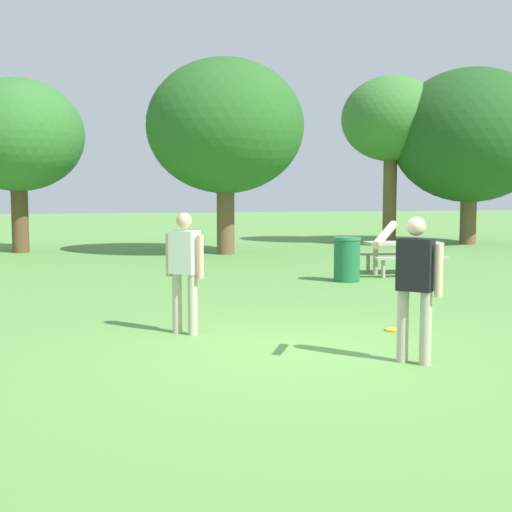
{
  "coord_description": "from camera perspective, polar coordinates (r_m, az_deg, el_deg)",
  "views": [
    {
      "loc": [
        -2.65,
        -7.43,
        1.89
      ],
      "look_at": [
        -0.07,
        1.9,
        1.0
      ],
      "focal_mm": 47.53,
      "sensor_mm": 36.0,
      "label": 1
    }
  ],
  "objects": [
    {
      "name": "tree_far_right",
      "position": [
        23.14,
        -19.45,
        9.52
      ],
      "size": [
        4.2,
        4.2,
        5.54
      ],
      "color": "brown",
      "rests_on": "ground"
    },
    {
      "name": "person_catcher",
      "position": [
        9.14,
        -6.04,
        -0.73
      ],
      "size": [
        0.45,
        0.46,
        1.64
      ],
      "color": "#B7AD93",
      "rests_on": "ground"
    },
    {
      "name": "person_thrower",
      "position": [
        7.68,
        13.22,
        -1.83
      ],
      "size": [
        0.84,
        0.46,
        1.64
      ],
      "color": "#B7AD93",
      "rests_on": "ground"
    },
    {
      "name": "ground_plane",
      "position": [
        8.11,
        4.08,
        -8.24
      ],
      "size": [
        120.0,
        120.0,
        0.0
      ],
      "primitive_type": "plane",
      "color": "#609947"
    },
    {
      "name": "tree_slender_mid",
      "position": [
        21.32,
        -2.6,
        10.8
      ],
      "size": [
        4.88,
        4.88,
        6.05
      ],
      "color": "brown",
      "rests_on": "ground"
    },
    {
      "name": "tree_back_left",
      "position": [
        26.34,
        11.3,
        11.13
      ],
      "size": [
        3.73,
        3.73,
        6.28
      ],
      "color": "brown",
      "rests_on": "ground"
    },
    {
      "name": "tree_back_right",
      "position": [
        26.65,
        17.61,
        9.61
      ],
      "size": [
        5.8,
        5.8,
        6.5
      ],
      "color": "brown",
      "rests_on": "ground"
    },
    {
      "name": "picnic_table_near",
      "position": [
        16.22,
        12.27,
        0.44
      ],
      "size": [
        1.88,
        1.64,
        0.77
      ],
      "color": "#B2ADA3",
      "rests_on": "ground"
    },
    {
      "name": "trash_can_beside_table",
      "position": [
        14.74,
        7.66,
        -0.27
      ],
      "size": [
        0.59,
        0.59,
        0.96
      ],
      "color": "#1E663D",
      "rests_on": "ground"
    },
    {
      "name": "frisbee",
      "position": [
        9.62,
        11.63,
        -6.11
      ],
      "size": [
        0.27,
        0.27,
        0.03
      ],
      "primitive_type": "cylinder",
      "color": "yellow",
      "rests_on": "ground"
    }
  ]
}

